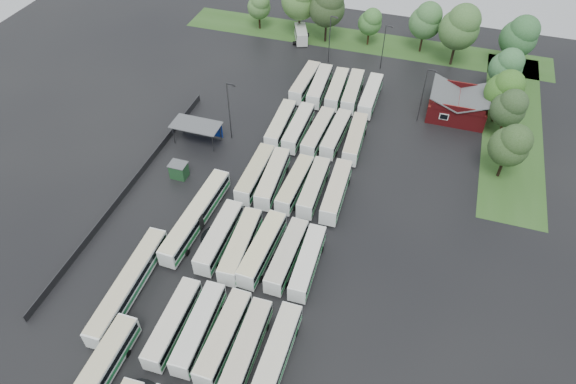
% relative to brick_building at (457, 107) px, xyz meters
% --- Properties ---
extents(ground, '(160.00, 160.00, 0.00)m').
position_rel_brick_building_xyz_m(ground, '(-24.00, -42.77, -1.87)').
color(ground, black).
rests_on(ground, ground).
extents(brick_building, '(10.07, 8.60, 5.39)m').
position_rel_brick_building_xyz_m(brick_building, '(0.00, 0.00, 0.00)').
color(brick_building, maroon).
rests_on(brick_building, ground).
extents(wash_shed, '(8.20, 4.20, 3.58)m').
position_rel_brick_building_xyz_m(wash_shed, '(-41.20, -20.74, 1.12)').
color(wash_shed, '#2D2D30').
rests_on(wash_shed, ground).
extents(utility_hut, '(2.70, 2.20, 2.62)m').
position_rel_brick_building_xyz_m(utility_hut, '(-40.20, -30.17, -0.55)').
color(utility_hut, '#18401F').
rests_on(utility_hut, ground).
extents(grass_strip_north, '(80.00, 10.00, 0.01)m').
position_rel_brick_building_xyz_m(grass_strip_north, '(-22.00, 22.03, -1.86)').
color(grass_strip_north, '#294E1B').
rests_on(grass_strip_north, ground).
extents(grass_strip_east, '(10.00, 50.00, 0.01)m').
position_rel_brick_building_xyz_m(grass_strip_east, '(10.00, 0.03, -1.86)').
color(grass_strip_east, '#294E1B').
rests_on(grass_strip_east, ground).
extents(west_fence, '(0.10, 50.00, 1.20)m').
position_rel_brick_building_xyz_m(west_fence, '(-46.20, -34.77, -1.27)').
color(west_fence, '#2D2D30').
rests_on(west_fence, ground).
extents(bus_r1c0, '(2.61, 11.40, 3.16)m').
position_rel_brick_building_xyz_m(bus_r1c0, '(-28.38, -55.26, -0.13)').
color(bus_r1c0, white).
rests_on(bus_r1c0, ground).
extents(bus_r1c1, '(2.82, 11.54, 3.19)m').
position_rel_brick_building_xyz_m(bus_r1c1, '(-25.20, -54.93, -0.11)').
color(bus_r1c1, white).
rests_on(bus_r1c1, ground).
extents(bus_r1c2, '(2.58, 11.68, 3.24)m').
position_rel_brick_building_xyz_m(bus_r1c2, '(-21.96, -55.12, -0.08)').
color(bus_r1c2, white).
rests_on(bus_r1c2, ground).
extents(bus_r1c3, '(2.65, 11.45, 3.17)m').
position_rel_brick_building_xyz_m(bus_r1c3, '(-18.97, -55.41, -0.12)').
color(bus_r1c3, white).
rests_on(bus_r1c3, ground).
extents(bus_r1c4, '(2.55, 11.77, 3.27)m').
position_rel_brick_building_xyz_m(bus_r1c4, '(-15.47, -55.17, -0.06)').
color(bus_r1c4, white).
rests_on(bus_r1c4, ground).
extents(bus_r2c0, '(2.52, 11.77, 3.27)m').
position_rel_brick_building_xyz_m(bus_r2c0, '(-28.47, -41.28, -0.07)').
color(bus_r2c0, white).
rests_on(bus_r2c0, ground).
extents(bus_r2c1, '(3.04, 11.83, 3.26)m').
position_rel_brick_building_xyz_m(bus_r2c1, '(-25.13, -41.82, -0.07)').
color(bus_r2c1, white).
rests_on(bus_r2c1, ground).
extents(bus_r2c2, '(3.04, 11.94, 3.29)m').
position_rel_brick_building_xyz_m(bus_r2c2, '(-22.17, -41.47, -0.05)').
color(bus_r2c2, white).
rests_on(bus_r2c2, ground).
extents(bus_r2c3, '(2.69, 11.45, 3.17)m').
position_rel_brick_building_xyz_m(bus_r2c3, '(-18.72, -41.50, -0.12)').
color(bus_r2c3, white).
rests_on(bus_r2c3, ground).
extents(bus_r2c4, '(2.67, 11.22, 3.11)m').
position_rel_brick_building_xyz_m(bus_r2c4, '(-15.79, -41.71, -0.16)').
color(bus_r2c4, white).
rests_on(bus_r2c4, ground).
extents(bus_r3c0, '(2.51, 11.69, 3.25)m').
position_rel_brick_building_xyz_m(bus_r3c0, '(-28.27, -27.70, -0.08)').
color(bus_r3c0, white).
rests_on(bus_r3c0, ground).
extents(bus_r3c1, '(3.08, 11.82, 3.26)m').
position_rel_brick_building_xyz_m(bus_r3c1, '(-25.39, -27.85, -0.07)').
color(bus_r3c1, white).
rests_on(bus_r3c1, ground).
extents(bus_r3c2, '(2.86, 11.27, 3.11)m').
position_rel_brick_building_xyz_m(bus_r3c2, '(-21.81, -27.98, -0.15)').
color(bus_r3c2, white).
rests_on(bus_r3c2, ground).
extents(bus_r3c3, '(2.56, 11.30, 3.14)m').
position_rel_brick_building_xyz_m(bus_r3c3, '(-18.89, -27.78, -0.14)').
color(bus_r3c3, white).
rests_on(bus_r3c3, ground).
extents(bus_r3c4, '(2.82, 11.87, 3.29)m').
position_rel_brick_building_xyz_m(bus_r3c4, '(-15.43, -27.71, -0.06)').
color(bus_r3c4, white).
rests_on(bus_r3c4, ground).
extents(bus_r4c0, '(2.75, 11.55, 3.20)m').
position_rel_brick_building_xyz_m(bus_r4c0, '(-28.52, -14.48, -0.11)').
color(bus_r4c0, white).
rests_on(bus_r4c0, ground).
extents(bus_r4c1, '(2.51, 11.58, 3.22)m').
position_rel_brick_building_xyz_m(bus_r4c1, '(-25.35, -14.46, -0.09)').
color(bus_r4c1, white).
rests_on(bus_r4c1, ground).
extents(bus_r4c2, '(3.02, 11.63, 3.21)m').
position_rel_brick_building_xyz_m(bus_r4c2, '(-21.83, -14.70, -0.10)').
color(bus_r4c2, white).
rests_on(bus_r4c2, ground).
extents(bus_r4c3, '(2.88, 11.29, 3.12)m').
position_rel_brick_building_xyz_m(bus_r4c3, '(-18.85, -14.08, -0.15)').
color(bus_r4c3, white).
rests_on(bus_r4c3, ground).
extents(bus_r4c4, '(2.90, 11.52, 3.18)m').
position_rel_brick_building_xyz_m(bus_r4c4, '(-15.49, -14.41, -0.12)').
color(bus_r4c4, white).
rests_on(bus_r4c4, ground).
extents(bus_r5c0, '(2.92, 11.85, 3.28)m').
position_rel_brick_building_xyz_m(bus_r5c0, '(-28.32, -0.49, -0.06)').
color(bus_r5c0, white).
rests_on(bus_r5c0, ground).
extents(bus_r5c1, '(3.01, 11.91, 3.29)m').
position_rel_brick_building_xyz_m(bus_r5c1, '(-25.32, -0.85, -0.06)').
color(bus_r5c1, white).
rests_on(bus_r5c1, ground).
extents(bus_r5c2, '(2.92, 11.55, 3.19)m').
position_rel_brick_building_xyz_m(bus_r5c2, '(-21.97, -0.82, -0.11)').
color(bus_r5c2, white).
rests_on(bus_r5c2, ground).
extents(bus_r5c3, '(3.01, 11.77, 3.25)m').
position_rel_brick_building_xyz_m(bus_r5c3, '(-18.99, -0.67, -0.08)').
color(bus_r5c3, white).
rests_on(bus_r5c3, ground).
extents(bus_r5c4, '(2.53, 11.70, 3.25)m').
position_rel_brick_building_xyz_m(bus_r5c4, '(-15.53, -1.09, -0.08)').
color(bus_r5c4, white).
rests_on(bus_r5c4, ground).
extents(artic_bus_west_b, '(3.11, 17.45, 3.22)m').
position_rel_brick_building_xyz_m(artic_bus_west_b, '(-33.15, -38.66, -0.08)').
color(artic_bus_west_b, white).
rests_on(artic_bus_west_b, ground).
extents(artic_bus_west_c, '(2.87, 17.10, 3.16)m').
position_rel_brick_building_xyz_m(artic_bus_west_c, '(-36.18, -52.02, -0.11)').
color(artic_bus_west_c, white).
rests_on(artic_bus_west_c, ground).
extents(minibus, '(4.55, 6.77, 2.78)m').
position_rel_brick_building_xyz_m(minibus, '(-34.74, 18.24, -0.33)').
color(minibus, silver).
rests_on(minibus, ground).
extents(tree_north_0, '(5.16, 5.16, 8.54)m').
position_rel_brick_building_xyz_m(tree_north_0, '(-45.20, 20.81, 3.62)').
color(tree_north_0, black).
rests_on(tree_north_0, ground).
extents(tree_north_2, '(7.64, 7.64, 12.65)m').
position_rel_brick_building_xyz_m(tree_north_2, '(-29.42, 19.58, 6.27)').
color(tree_north_2, black).
rests_on(tree_north_2, ground).
extents(tree_north_3, '(5.02, 5.02, 8.31)m').
position_rel_brick_building_xyz_m(tree_north_3, '(-20.27, 21.01, 3.48)').
color(tree_north_3, '#372413').
rests_on(tree_north_3, ground).
extents(tree_north_4, '(6.66, 6.66, 11.03)m').
position_rel_brick_building_xyz_m(tree_north_4, '(-8.99, 21.42, 5.23)').
color(tree_north_4, '#2F2014').
rests_on(tree_north_4, ground).
extents(tree_north_5, '(7.87, 7.87, 13.03)m').
position_rel_brick_building_xyz_m(tree_north_5, '(-2.21, 17.94, 6.52)').
color(tree_north_5, black).
rests_on(tree_north_5, ground).
extents(tree_north_6, '(5.24, 5.24, 8.68)m').
position_rel_brick_building_xyz_m(tree_north_6, '(9.45, 21.81, 3.72)').
color(tree_north_6, '#3C2418').
rests_on(tree_north_6, ground).
extents(tree_east_0, '(6.06, 6.06, 10.03)m').
position_rel_brick_building_xyz_m(tree_east_0, '(8.01, -14.72, 4.58)').
color(tree_east_0, black).
rests_on(tree_east_0, ground).
extents(tree_east_1, '(5.75, 5.75, 9.52)m').
position_rel_brick_building_xyz_m(tree_east_1, '(7.81, -4.12, 4.26)').
color(tree_east_1, '#341F11').
rests_on(tree_east_1, ground).
extents(tree_east_2, '(6.31, 6.31, 10.45)m').
position_rel_brick_building_xyz_m(tree_east_2, '(6.87, 0.19, 4.86)').
color(tree_east_2, '#382A1C').
rests_on(tree_east_2, ground).
extents(tree_east_3, '(6.01, 6.01, 9.95)m').
position_rel_brick_building_xyz_m(tree_east_3, '(7.16, 8.89, 4.54)').
color(tree_east_3, black).
rests_on(tree_east_3, ground).
extents(tree_east_4, '(7.13, 7.13, 11.80)m').
position_rel_brick_building_xyz_m(tree_east_4, '(9.11, 19.19, 5.73)').
color(tree_east_4, black).
rests_on(tree_east_4, ground).
extents(lamp_post_ne, '(1.61, 0.31, 10.47)m').
position_rel_brick_building_xyz_m(lamp_post_ne, '(-6.20, -3.73, 4.21)').
color(lamp_post_ne, '#2D2D30').
rests_on(lamp_post_ne, ground).
extents(lamp_post_nw, '(1.69, 0.33, 10.95)m').
position_rel_brick_building_xyz_m(lamp_post_nw, '(-35.98, -18.49, 4.49)').
color(lamp_post_nw, '#2D2D30').
rests_on(lamp_post_nw, ground).
extents(lamp_post_back_w, '(1.56, 0.30, 10.14)m').
position_rel_brick_building_xyz_m(lamp_post_back_w, '(-26.50, 10.99, 4.02)').
color(lamp_post_back_w, '#2D2D30').
rests_on(lamp_post_back_w, ground).
extents(lamp_post_back_e, '(1.46, 0.28, 9.47)m').
position_rel_brick_building_xyz_m(lamp_post_back_e, '(-15.76, 11.81, 3.63)').
color(lamp_post_back_e, '#2D2D30').
rests_on(lamp_post_back_e, ground).
extents(puddle_2, '(5.28, 5.28, 0.01)m').
position_rel_brick_building_xyz_m(puddle_2, '(-29.17, -40.12, -1.86)').
color(puddle_2, black).
rests_on(puddle_2, ground).
extents(puddle_3, '(4.79, 4.79, 0.01)m').
position_rel_brick_building_xyz_m(puddle_3, '(-18.94, -42.05, -1.86)').
color(puddle_3, black).
rests_on(puddle_3, ground).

